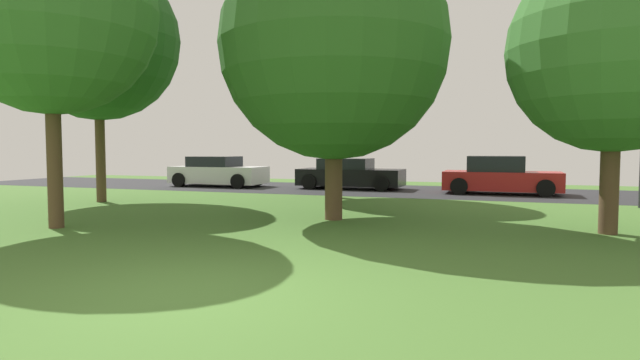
% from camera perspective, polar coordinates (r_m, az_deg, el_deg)
% --- Properties ---
extents(ground_plane, '(44.00, 44.00, 0.00)m').
position_cam_1_polar(ground_plane, '(6.39, -14.33, -12.36)').
color(ground_plane, '#47702D').
extents(road_strip, '(44.00, 6.40, 0.01)m').
position_cam_1_polar(road_strip, '(21.44, 10.38, -1.20)').
color(road_strip, '#28282B').
rests_on(road_strip, ground_plane).
extents(oak_tree_center, '(4.14, 4.14, 5.79)m').
position_cam_1_polar(oak_tree_center, '(12.10, 29.78, 12.45)').
color(oak_tree_center, brown).
rests_on(oak_tree_center, ground_plane).
extents(maple_tree_near, '(4.54, 4.54, 7.00)m').
position_cam_1_polar(maple_tree_near, '(12.96, -27.74, 16.41)').
color(maple_tree_near, brown).
rests_on(maple_tree_near, ground_plane).
extents(oak_tree_left, '(5.17, 5.17, 7.82)m').
position_cam_1_polar(oak_tree_left, '(18.52, -23.41, 14.06)').
color(oak_tree_left, brown).
rests_on(oak_tree_left, ground_plane).
extents(oak_tree_right, '(5.52, 5.52, 6.97)m').
position_cam_1_polar(oak_tree_right, '(12.78, 1.55, 14.65)').
color(oak_tree_right, brown).
rests_on(oak_tree_right, ground_plane).
extents(maple_tree_far, '(4.90, 4.90, 7.06)m').
position_cam_1_polar(maple_tree_far, '(18.41, 1.71, 12.42)').
color(maple_tree_far, brown).
rests_on(maple_tree_far, ground_plane).
extents(parked_car_white, '(4.31, 2.09, 1.38)m').
position_cam_1_polar(parked_car_white, '(24.18, -11.23, 0.83)').
color(parked_car_white, white).
rests_on(parked_car_white, ground_plane).
extents(parked_car_black, '(4.47, 2.07, 1.32)m').
position_cam_1_polar(parked_car_black, '(22.27, 3.32, 0.60)').
color(parked_car_black, black).
rests_on(parked_car_black, ground_plane).
extents(parked_car_red, '(4.28, 2.04, 1.46)m').
position_cam_1_polar(parked_car_red, '(20.88, 19.32, 0.34)').
color(parked_car_red, '#B21E1E').
rests_on(parked_car_red, ground_plane).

